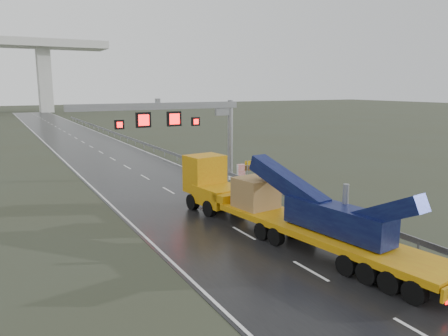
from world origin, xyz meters
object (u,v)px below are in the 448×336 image
sign_gantry (182,120)px  heavy_haul_truck (269,203)px  striped_barrier (241,171)px  exit_sign_pair (252,168)px

sign_gantry → heavy_haul_truck: (-0.61, -14.34, -3.89)m
sign_gantry → striped_barrier: (5.90, -0.12, -5.00)m
sign_gantry → exit_sign_pair: size_ratio=6.78×
sign_gantry → exit_sign_pair: sign_gantry is taller
sign_gantry → heavy_haul_truck: size_ratio=0.78×
heavy_haul_truck → striped_barrier: 15.67m
sign_gantry → exit_sign_pair: 7.31m
sign_gantry → striped_barrier: bearing=-1.2°
sign_gantry → exit_sign_pair: bearing=-34.7°
heavy_haul_truck → striped_barrier: size_ratio=15.53×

